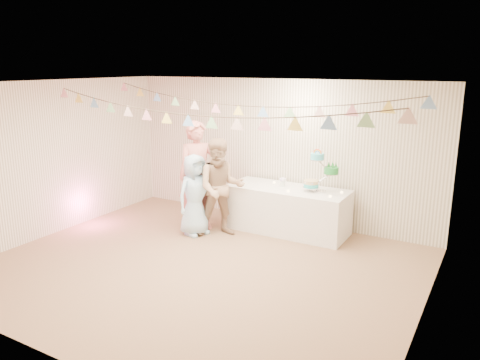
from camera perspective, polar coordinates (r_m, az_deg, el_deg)
The scene contains 24 objects.
floor at distance 6.90m, azimuth -4.84°, elevation -10.52°, with size 6.00×6.00×0.00m, color brown.
ceiling at distance 6.28m, azimuth -5.34°, elevation 11.60°, with size 6.00×6.00×0.00m, color white.
back_wall at distance 8.59m, azimuth 4.51°, elevation 3.52°, with size 6.00×6.00×0.00m, color white.
front_wall at distance 4.73m, azimuth -22.74°, elevation -6.36°, with size 6.00×6.00×0.00m, color white.
left_wall at distance 8.51m, azimuth -21.90°, elevation 2.45°, with size 5.00×5.00×0.00m, color white.
right_wall at distance 5.40m, azimuth 22.12°, elevation -3.84°, with size 5.00×5.00×0.00m, color white.
table at distance 8.18m, azimuth 5.81°, elevation -3.62°, with size 2.08×0.83×0.78m, color white.
cake_stand at distance 7.84m, azimuth 9.75°, elevation 0.75°, with size 0.60×0.35×0.67m, color silver, non-canonical shape.
cake_bottom at distance 7.90m, azimuth 8.51°, elevation -0.97°, with size 0.31×0.31×0.15m, color #29C3C3, non-canonical shape.
cake_middle at distance 7.86m, azimuth 11.21°, elevation 0.87°, with size 0.27×0.27×0.22m, color #1C8330, non-canonical shape.
cake_top_tier at distance 7.78m, azimuth 9.35°, elevation 2.84°, with size 0.25×0.25×0.19m, color #46C9DD, non-canonical shape.
platter at distance 8.30m, azimuth 1.78°, elevation -0.64°, with size 0.36×0.36×0.02m, color white.
posy at distance 8.15m, azimuth 5.22°, elevation -0.45°, with size 0.14×0.14×0.16m, color white, non-canonical shape.
person_adult_a at distance 8.15m, azimuth -5.10°, elevation 0.48°, with size 0.70×0.46×1.92m, color #C77068.
person_adult_b at distance 7.84m, azimuth -2.36°, elevation -0.95°, with size 0.81×0.63×1.67m, color tan.
person_child at distance 7.95m, azimuth -5.49°, elevation -1.81°, with size 0.68×0.44×1.40m, color #AAD4F1.
bunting_back at distance 7.22m, azimuth -0.19°, elevation 9.98°, with size 5.60×1.10×0.40m, color pink, non-canonical shape.
bunting_front at distance 6.14m, azimuth -6.36°, elevation 8.89°, with size 5.60×0.90×0.36m, color #72A5E5, non-canonical shape.
tealight_0 at distance 8.29m, azimuth 0.40°, elevation -0.40°, with size 0.04×0.04×0.03m, color #FFD88C.
tealight_1 at distance 8.37m, azimuth 4.20°, elevation -0.30°, with size 0.04×0.04×0.03m, color #FFD88C.
tealight_2 at distance 7.83m, azimuth 5.89°, elevation -1.33°, with size 0.04×0.04×0.03m, color #FFD88C.
tealight_3 at distance 8.14m, azimuth 8.77°, elevation -0.84°, with size 0.04×0.04×0.03m, color #FFD88C.
tealight_4 at distance 7.62m, azimuth 10.96°, elevation -1.96°, with size 0.04×0.04×0.03m, color #FFD88C.
tealight_5 at distance 7.90m, azimuth 12.30°, elevation -1.46°, with size 0.04×0.04×0.03m, color #FFD88C.
Camera 1 is at (3.61, -5.13, 2.86)m, focal length 35.00 mm.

